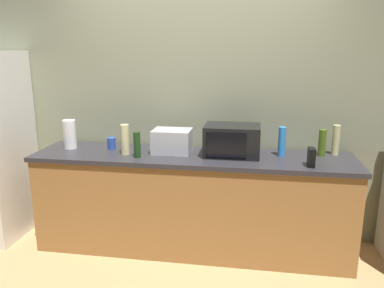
# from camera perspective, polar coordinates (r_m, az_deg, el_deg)

# --- Properties ---
(ground_plane) EXTENTS (8.00, 8.00, 0.00)m
(ground_plane) POSITION_cam_1_polar(r_m,az_deg,el_deg) (3.38, -1.13, -18.36)
(ground_plane) COLOR tan
(back_wall) EXTENTS (6.40, 0.10, 2.70)m
(back_wall) POSITION_cam_1_polar(r_m,az_deg,el_deg) (3.69, 1.02, 6.82)
(back_wall) COLOR gray
(back_wall) RESTS_ON ground_plane
(counter_run) EXTENTS (2.84, 0.64, 0.90)m
(counter_run) POSITION_cam_1_polar(r_m,az_deg,el_deg) (3.53, 0.00, -8.68)
(counter_run) COLOR #9E6B38
(counter_run) RESTS_ON ground_plane
(microwave) EXTENTS (0.48, 0.35, 0.27)m
(microwave) POSITION_cam_1_polar(r_m,az_deg,el_deg) (3.35, 6.00, 0.55)
(microwave) COLOR black
(microwave) RESTS_ON counter_run
(toaster_oven) EXTENTS (0.34, 0.26, 0.21)m
(toaster_oven) POSITION_cam_1_polar(r_m,az_deg,el_deg) (3.44, -2.99, 0.44)
(toaster_oven) COLOR #B7BABF
(toaster_oven) RESTS_ON counter_run
(paper_towel_roll) EXTENTS (0.12, 0.12, 0.27)m
(paper_towel_roll) POSITION_cam_1_polar(r_m,az_deg,el_deg) (3.75, -17.80, 1.39)
(paper_towel_roll) COLOR white
(paper_towel_roll) RESTS_ON counter_run
(cordless_phone) EXTENTS (0.05, 0.11, 0.15)m
(cordless_phone) POSITION_cam_1_polar(r_m,az_deg,el_deg) (3.18, 17.40, -1.91)
(cordless_phone) COLOR black
(cordless_phone) RESTS_ON counter_run
(bottle_spray_cleaner) EXTENTS (0.06, 0.06, 0.26)m
(bottle_spray_cleaner) POSITION_cam_1_polar(r_m,az_deg,el_deg) (3.40, 13.28, 0.34)
(bottle_spray_cleaner) COLOR #338CE5
(bottle_spray_cleaner) RESTS_ON counter_run
(bottle_vinegar) EXTENTS (0.06, 0.06, 0.27)m
(bottle_vinegar) POSITION_cam_1_polar(r_m,az_deg,el_deg) (3.58, 20.69, 0.56)
(bottle_vinegar) COLOR beige
(bottle_vinegar) RESTS_ON counter_run
(bottle_hand_soap) EXTENTS (0.08, 0.08, 0.27)m
(bottle_hand_soap) POSITION_cam_1_polar(r_m,az_deg,el_deg) (3.42, -9.98, 0.67)
(bottle_hand_soap) COLOR beige
(bottle_hand_soap) RESTS_ON counter_run
(bottle_olive_oil) EXTENTS (0.06, 0.06, 0.23)m
(bottle_olive_oil) POSITION_cam_1_polar(r_m,az_deg,el_deg) (3.51, 18.86, 0.17)
(bottle_olive_oil) COLOR #4C6B19
(bottle_olive_oil) RESTS_ON counter_run
(bottle_wine) EXTENTS (0.06, 0.06, 0.23)m
(bottle_wine) POSITION_cam_1_polar(r_m,az_deg,el_deg) (3.31, -8.21, -0.11)
(bottle_wine) COLOR #1E3F19
(bottle_wine) RESTS_ON counter_run
(mug_blue) EXTENTS (0.08, 0.08, 0.11)m
(mug_blue) POSITION_cam_1_polar(r_m,az_deg,el_deg) (3.64, -11.93, 0.09)
(mug_blue) COLOR #2D4CB2
(mug_blue) RESTS_ON counter_run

